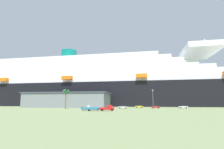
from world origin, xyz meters
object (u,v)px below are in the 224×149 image
pickup_truck (108,108)px  parked_car_white_van (183,107)px  small_boat_on_trailer (92,108)px  parked_car_silver_sedan (123,107)px  palm_tree (66,94)px  street_lamp (153,97)px  cruise_ship (109,86)px  parked_car_yellow_taxi (139,106)px  parked_car_red_hatchback (156,107)px

pickup_truck → parked_car_white_van: pickup_truck is taller
small_boat_on_trailer → parked_car_silver_sedan: size_ratio=1.61×
palm_tree → parked_car_white_van: palm_tree is taller
parked_car_silver_sedan → small_boat_on_trailer: bearing=-109.1°
pickup_truck → small_boat_on_trailer: 5.86m
pickup_truck → street_lamp: bearing=47.3°
cruise_ship → small_boat_on_trailer: 82.98m
parked_car_silver_sedan → palm_tree: bearing=-166.0°
pickup_truck → parked_car_silver_sedan: size_ratio=1.17×
pickup_truck → palm_tree: 32.48m
palm_tree → street_lamp: size_ratio=1.05×
palm_tree → parked_car_yellow_taxi: (37.42, 20.54, -6.71)m
small_boat_on_trailer → street_lamp: size_ratio=0.86×
street_lamp → parked_car_yellow_taxi: street_lamp is taller
small_boat_on_trailer → parked_car_yellow_taxi: bearing=65.9°
palm_tree → parked_car_white_van: (61.25, 15.77, -6.70)m
parked_car_silver_sedan → parked_car_red_hatchback: same height
pickup_truck → street_lamp: street_lamp is taller
small_boat_on_trailer → palm_tree: 28.77m
cruise_ship → pickup_truck: size_ratio=50.53×
street_lamp → parked_car_white_van: size_ratio=1.92×
pickup_truck → parked_car_white_van: (36.34, 35.56, -0.21)m
street_lamp → parked_car_red_hatchback: (2.39, 12.57, -5.08)m
pickup_truck → parked_car_red_hatchback: size_ratio=1.28×
palm_tree → parked_car_yellow_taxi: size_ratio=2.15×
parked_car_yellow_taxi → parked_car_red_hatchback: (8.74, -7.31, 0.00)m
small_boat_on_trailer → parked_car_silver_sedan: bearing=70.9°
small_boat_on_trailer → parked_car_silver_sedan: small_boat_on_trailer is taller
street_lamp → parked_car_white_van: 23.66m
parked_car_white_van → cruise_ship: bearing=137.1°
pickup_truck → parked_car_yellow_taxi: bearing=72.8°
parked_car_silver_sedan → parked_car_yellow_taxi: bearing=56.8°
cruise_ship → pickup_truck: (12.09, -80.49, -15.84)m
street_lamp → parked_car_yellow_taxi: (-6.35, 19.88, -5.08)m
palm_tree → small_boat_on_trailer: bearing=-47.0°
small_boat_on_trailer → street_lamp: 32.88m
street_lamp → parked_car_yellow_taxi: size_ratio=2.04×
small_boat_on_trailer → parked_car_red_hatchback: 43.24m
parked_car_white_van → parked_car_silver_sedan: 33.71m
cruise_ship → small_boat_on_trailer: cruise_ship is taller
cruise_ship → street_lamp: cruise_ship is taller
cruise_ship → parked_car_silver_sedan: cruise_ship is taller
parked_car_red_hatchback → parked_car_white_van: bearing=9.5°
palm_tree → parked_car_silver_sedan: 30.30m
street_lamp → parked_car_red_hatchback: street_lamp is taller
small_boat_on_trailer → street_lamp: street_lamp is taller
small_boat_on_trailer → parked_car_yellow_taxi: size_ratio=1.76×
street_lamp → pickup_truck: bearing=-132.7°
parked_car_silver_sedan → parked_car_red_hatchback: size_ratio=1.10×
pickup_truck → palm_tree: size_ratio=0.59×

